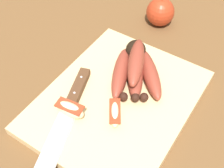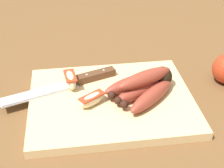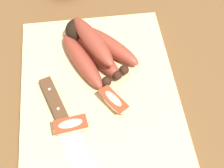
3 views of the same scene
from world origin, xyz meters
name	(u,v)px [view 3 (image 3 of 3)]	position (x,y,z in m)	size (l,w,h in m)	color
ground_plane	(96,99)	(0.00, 0.00, 0.00)	(6.00, 6.00, 0.00)	brown
cutting_board	(99,90)	(0.01, -0.01, 0.01)	(0.36, 0.29, 0.02)	#DBBC84
banana_bunch	(93,48)	(0.09, -0.01, 0.04)	(0.17, 0.16, 0.06)	black
chefs_knife	(65,124)	(-0.06, 0.06, 0.03)	(0.27, 0.12, 0.02)	silver
apple_wedge_near	(113,101)	(-0.03, -0.03, 0.04)	(0.06, 0.05, 0.03)	beige
apple_wedge_middle	(71,127)	(-0.07, 0.05, 0.04)	(0.03, 0.06, 0.04)	beige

